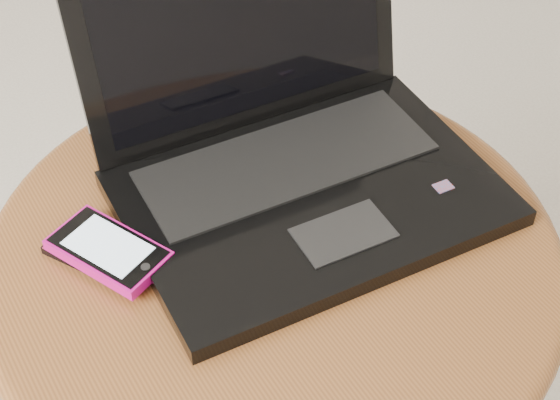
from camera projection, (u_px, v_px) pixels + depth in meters
table at (274, 305)px, 0.95m from camera, size 0.60×0.60×0.48m
laptop at (290, 146)px, 0.92m from camera, size 0.40×0.35×0.25m
phone_black at (99, 252)px, 0.86m from camera, size 0.10×0.12×0.01m
phone_pink at (109, 250)px, 0.85m from camera, size 0.11×0.13×0.01m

